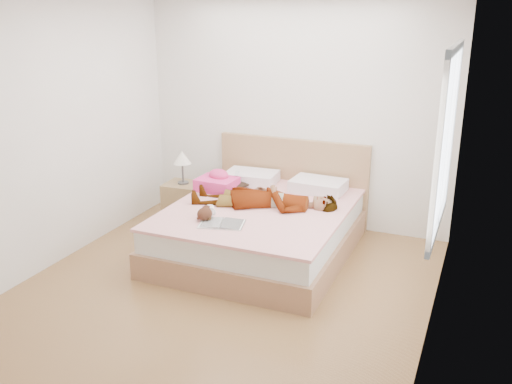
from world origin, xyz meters
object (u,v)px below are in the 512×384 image
at_px(bed, 263,225).
at_px(plush_toy, 205,213).
at_px(magazine, 222,224).
at_px(woman, 265,195).
at_px(coffee_mug, 210,211).
at_px(towel, 217,182).
at_px(nightstand, 184,201).
at_px(phone, 237,173).

height_order(bed, plush_toy, bed).
bearing_deg(magazine, woman, 76.11).
distance_m(coffee_mug, plush_toy, 0.11).
distance_m(woman, plush_toy, 0.72).
bearing_deg(plush_toy, towel, 109.04).
bearing_deg(nightstand, plush_toy, -50.35).
bearing_deg(phone, nightstand, 176.02).
xyz_separation_m(bed, magazine, (-0.14, -0.68, 0.24)).
distance_m(bed, magazine, 0.73).
distance_m(coffee_mug, nightstand, 1.16).
xyz_separation_m(bed, nightstand, (-1.12, 0.32, 0.02)).
xyz_separation_m(towel, magazine, (0.50, -0.93, -0.08)).
distance_m(phone, coffee_mug, 0.93).
relative_size(woman, bed, 0.72).
bearing_deg(phone, plush_toy, -94.19).
bearing_deg(plush_toy, bed, 60.72).
xyz_separation_m(woman, magazine, (-0.17, -0.68, -0.09)).
bearing_deg(coffee_mug, nightstand, 132.91).
relative_size(bed, magazine, 4.46).
xyz_separation_m(woman, nightstand, (-1.15, 0.32, -0.32)).
bearing_deg(coffee_mug, towel, 111.22).
xyz_separation_m(coffee_mug, nightstand, (-0.77, 0.83, -0.27)).
height_order(bed, magazine, bed).
distance_m(towel, coffee_mug, 0.82).
relative_size(phone, nightstand, 0.10).
distance_m(magazine, coffee_mug, 0.27).
bearing_deg(woman, magazine, -25.30).
bearing_deg(nightstand, bed, -15.74).
height_order(phone, coffee_mug, phone).
xyz_separation_m(woman, towel, (-0.67, 0.25, -0.01)).
relative_size(towel, coffee_mug, 3.15).
relative_size(woman, nightstand, 1.69).
bearing_deg(woman, bed, -101.03).
height_order(magazine, coffee_mug, coffee_mug).
height_order(phone, nightstand, nightstand).
distance_m(woman, towel, 0.72).
bearing_deg(nightstand, towel, -7.89).
relative_size(woman, towel, 3.45).
distance_m(magazine, plush_toy, 0.22).
relative_size(plush_toy, nightstand, 0.27).
height_order(bed, coffee_mug, bed).
xyz_separation_m(magazine, coffee_mug, (-0.21, 0.16, 0.04)).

